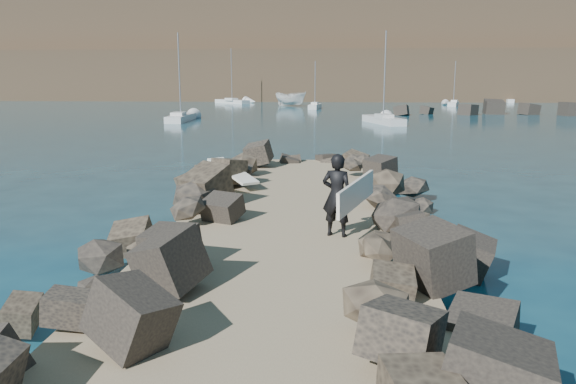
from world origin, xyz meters
name	(u,v)px	position (x,y,z in m)	size (l,w,h in m)	color
ground	(291,238)	(0.00, 0.00, 0.00)	(800.00, 800.00, 0.00)	#0F384C
jetty	(285,249)	(0.00, -2.00, 0.30)	(6.00, 26.00, 0.60)	#8C7759
riprap_left	(171,233)	(-2.90, -1.50, 0.50)	(2.60, 22.00, 1.00)	black
riprap_right	(405,238)	(2.90, -1.50, 0.50)	(2.60, 22.00, 1.00)	black
headland	(364,38)	(10.00, 160.00, 16.00)	(360.00, 140.00, 32.00)	#2D4919
surfboard_resting	(232,174)	(-2.36, 4.22, 1.04)	(0.65, 2.58, 0.09)	white
boat_imported	(291,99)	(-5.56, 74.42, 1.13)	(2.21, 5.88, 2.27)	silver
surfer_with_board	(340,195)	(1.29, -1.75, 1.60)	(1.34, 2.33, 1.99)	black
sailboat_b	(315,106)	(-1.52, 66.92, 0.35)	(1.81, 5.66, 6.87)	silver
sailboat_f	(508,100)	(32.80, 91.46, 0.35)	(1.42, 5.31, 6.54)	silver
sailboat_d	(453,104)	(20.20, 77.22, 0.35)	(2.87, 5.92, 7.12)	silver
sailboat_a	(181,118)	(-14.44, 41.84, 0.35)	(1.94, 7.50, 8.93)	silver
sailboat_c	(383,120)	(5.97, 40.30, 0.35)	(3.75, 7.52, 8.86)	silver
sailboat_e	(232,102)	(-16.48, 82.87, 0.35)	(6.95, 6.75, 9.49)	silver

